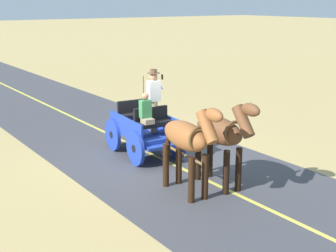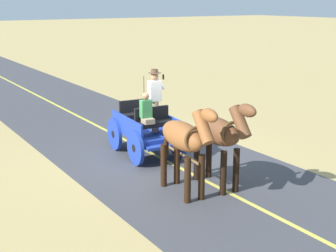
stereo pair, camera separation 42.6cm
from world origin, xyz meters
name	(u,v)px [view 1 (the left image)]	position (x,y,z in m)	size (l,w,h in m)	color
ground_plane	(156,157)	(0.00, 0.00, 0.00)	(200.00, 200.00, 0.00)	tan
road_surface	(156,157)	(0.00, 0.00, 0.00)	(5.39, 160.00, 0.01)	#424247
road_centre_stripe	(156,156)	(0.00, 0.00, 0.01)	(0.12, 160.00, 0.00)	#DBCC4C
horse_drawn_carriage	(145,127)	(0.14, -0.34, 0.82)	(1.64, 4.52, 2.50)	#1E3899
horse_near_side	(222,133)	(-0.02, 2.72, 1.32)	(0.64, 2.13, 2.21)	brown
horse_off_side	(188,139)	(0.90, 2.63, 1.32)	(0.67, 2.14, 2.21)	brown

